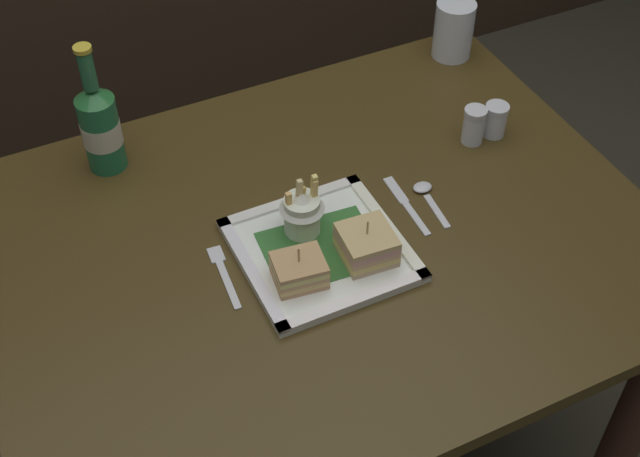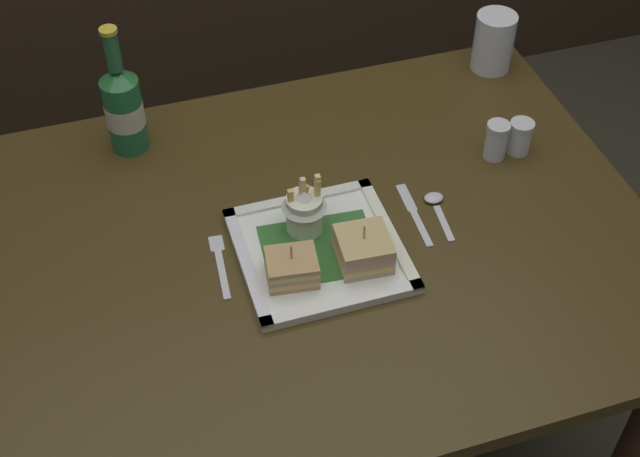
# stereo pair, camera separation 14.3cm
# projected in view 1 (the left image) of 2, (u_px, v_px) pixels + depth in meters

# --- Properties ---
(ground_plane) EXTENTS (6.00, 6.00, 0.00)m
(ground_plane) POSITION_uv_depth(u_px,v_px,m) (319.00, 454.00, 1.99)
(ground_plane) COLOR #3C392A
(dining_table) EXTENTS (1.15, 0.89, 0.72)m
(dining_table) POSITION_uv_depth(u_px,v_px,m) (319.00, 288.00, 1.57)
(dining_table) COLOR #403114
(dining_table) RESTS_ON ground_plane
(square_plate) EXTENTS (0.27, 0.27, 0.02)m
(square_plate) POSITION_uv_depth(u_px,v_px,m) (321.00, 250.00, 1.44)
(square_plate) COLOR white
(square_plate) RESTS_ON dining_table
(sandwich_half_left) EXTENTS (0.09, 0.08, 0.07)m
(sandwich_half_left) POSITION_uv_depth(u_px,v_px,m) (299.00, 270.00, 1.38)
(sandwich_half_left) COLOR tan
(sandwich_half_left) RESTS_ON square_plate
(sandwich_half_right) EXTENTS (0.09, 0.09, 0.08)m
(sandwich_half_right) POSITION_uv_depth(u_px,v_px,m) (367.00, 245.00, 1.41)
(sandwich_half_right) COLOR tan
(sandwich_half_right) RESTS_ON square_plate
(fries_cup) EXTENTS (0.08, 0.08, 0.12)m
(fries_cup) POSITION_uv_depth(u_px,v_px,m) (302.00, 209.00, 1.44)
(fries_cup) COLOR white
(fries_cup) RESTS_ON square_plate
(beer_bottle) EXTENTS (0.07, 0.07, 0.26)m
(beer_bottle) POSITION_uv_depth(u_px,v_px,m) (100.00, 126.00, 1.54)
(beer_bottle) COLOR #1F6B40
(beer_bottle) RESTS_ON dining_table
(water_glass) EXTENTS (0.08, 0.08, 0.12)m
(water_glass) POSITION_uv_depth(u_px,v_px,m) (453.00, 32.00, 1.82)
(water_glass) COLOR silver
(water_glass) RESTS_ON dining_table
(fork) EXTENTS (0.03, 0.14, 0.00)m
(fork) POSITION_uv_depth(u_px,v_px,m) (224.00, 273.00, 1.42)
(fork) COLOR silver
(fork) RESTS_ON dining_table
(knife) EXTENTS (0.02, 0.16, 0.00)m
(knife) POSITION_uv_depth(u_px,v_px,m) (405.00, 203.00, 1.53)
(knife) COLOR silver
(knife) RESTS_ON dining_table
(spoon) EXTENTS (0.04, 0.12, 0.01)m
(spoon) POSITION_uv_depth(u_px,v_px,m) (426.00, 193.00, 1.54)
(spoon) COLOR silver
(spoon) RESTS_ON dining_table
(salt_shaker) EXTENTS (0.04, 0.04, 0.07)m
(salt_shaker) POSITION_uv_depth(u_px,v_px,m) (473.00, 127.00, 1.63)
(salt_shaker) COLOR silver
(salt_shaker) RESTS_ON dining_table
(pepper_shaker) EXTENTS (0.05, 0.05, 0.07)m
(pepper_shaker) POSITION_uv_depth(u_px,v_px,m) (495.00, 122.00, 1.65)
(pepper_shaker) COLOR silver
(pepper_shaker) RESTS_ON dining_table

